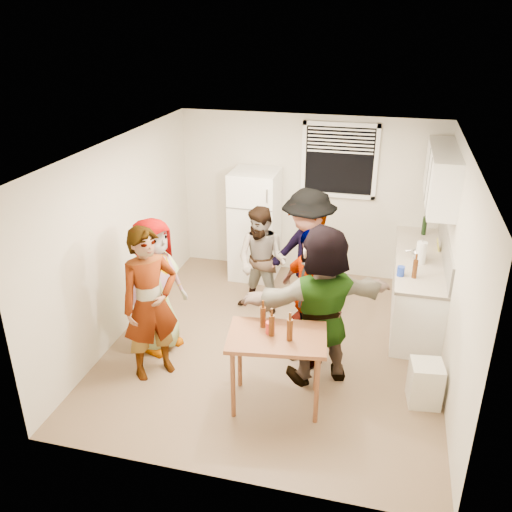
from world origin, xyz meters
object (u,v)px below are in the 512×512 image
(beer_bottle_table, at_px, (289,340))
(trash_bin, at_px, (425,383))
(guest_back_left, at_px, (262,310))
(guest_back_right, at_px, (305,321))
(red_cup, at_px, (270,333))
(kettle, at_px, (417,259))
(wine_bottle, at_px, (423,234))
(beer_bottle_counter, at_px, (414,278))
(blue_cup, at_px, (400,276))
(guest_orange, at_px, (318,376))
(guest_stripe, at_px, (156,371))
(guest_black, at_px, (307,358))
(guest_grey, at_px, (160,345))
(serving_table, at_px, (276,402))
(refrigerator, at_px, (255,225))

(beer_bottle_table, bearing_deg, trash_bin, 17.79)
(guest_back_left, distance_m, guest_back_right, 0.66)
(red_cup, bearing_deg, kettle, 55.39)
(wine_bottle, bearing_deg, trash_bin, -89.37)
(kettle, relative_size, wine_bottle, 0.82)
(beer_bottle_counter, bearing_deg, beer_bottle_table, -126.65)
(blue_cup, distance_m, beer_bottle_table, 1.96)
(wine_bottle, relative_size, guest_orange, 0.14)
(trash_bin, bearing_deg, guest_stripe, -176.15)
(guest_black, bearing_deg, guest_grey, -132.04)
(serving_table, height_order, guest_back_right, serving_table)
(guest_back_left, xyz_separation_m, guest_black, (0.82, -1.01, 0.00))
(guest_back_left, bearing_deg, guest_stripe, -104.37)
(guest_orange, bearing_deg, guest_stripe, -15.20)
(kettle, height_order, wine_bottle, wine_bottle)
(serving_table, bearing_deg, guest_back_right, 89.24)
(red_cup, bearing_deg, guest_orange, 50.62)
(kettle, xyz_separation_m, beer_bottle_counter, (-0.05, -0.59, 0.00))
(blue_cup, bearing_deg, beer_bottle_table, -122.60)
(guest_grey, bearing_deg, beer_bottle_counter, -50.98)
(refrigerator, relative_size, wine_bottle, 6.33)
(guest_grey, height_order, guest_back_right, guest_back_right)
(serving_table, height_order, red_cup, red_cup)
(red_cup, xyz_separation_m, guest_grey, (-1.57, 0.68, -0.85))
(refrigerator, height_order, kettle, refrigerator)
(serving_table, relative_size, guest_stripe, 0.56)
(beer_bottle_counter, distance_m, blue_cup, 0.16)
(kettle, distance_m, trash_bin, 1.90)
(refrigerator, distance_m, guest_black, 2.56)
(wine_bottle, distance_m, guest_black, 2.71)
(guest_orange, bearing_deg, kettle, -149.68)
(beer_bottle_counter, height_order, guest_back_right, beer_bottle_counter)
(wine_bottle, height_order, guest_grey, wine_bottle)
(guest_back_left, bearing_deg, guest_black, -38.40)
(red_cup, relative_size, guest_stripe, 0.07)
(guest_back_right, bearing_deg, guest_stripe, -104.51)
(serving_table, bearing_deg, beer_bottle_table, -19.01)
(red_cup, relative_size, guest_orange, 0.07)
(beer_bottle_counter, relative_size, guest_black, 0.14)
(guest_back_right, bearing_deg, guest_black, -49.02)
(trash_bin, height_order, guest_back_left, trash_bin)
(kettle, distance_m, blue_cup, 0.61)
(guest_orange, bearing_deg, trash_bin, 144.44)
(blue_cup, bearing_deg, guest_back_right, 172.99)
(refrigerator, xyz_separation_m, beer_bottle_table, (1.13, -3.04, -0.00))
(guest_stripe, xyz_separation_m, guest_back_left, (0.86, 1.69, 0.00))
(beer_bottle_counter, bearing_deg, guest_black, -148.76)
(guest_grey, bearing_deg, red_cup, -90.60)
(refrigerator, distance_m, blue_cup, 2.59)
(wine_bottle, height_order, beer_bottle_table, wine_bottle)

